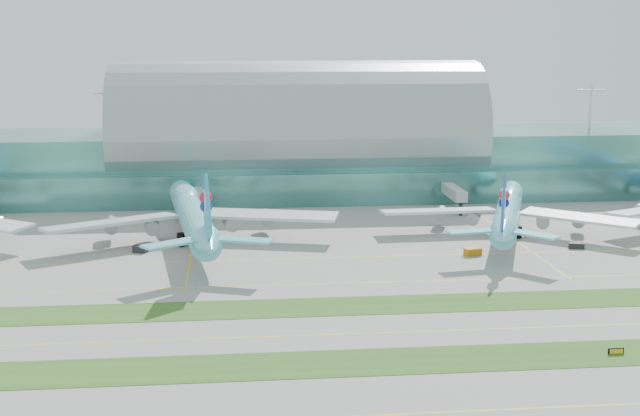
{
  "coord_description": "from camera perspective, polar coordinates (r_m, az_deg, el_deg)",
  "views": [
    {
      "loc": [
        -22.47,
        -161.48,
        51.66
      ],
      "look_at": [
        0.0,
        55.0,
        9.0
      ],
      "focal_mm": 50.0,
      "sensor_mm": 36.0,
      "label": 1
    }
  ],
  "objects": [
    {
      "name": "grass_strip_near",
      "position": [
        144.86,
        3.44,
        -9.81
      ],
      "size": [
        420.0,
        12.0,
        0.08
      ],
      "primitive_type": "cube",
      "color": "#2D591E",
      "rests_on": "ground"
    },
    {
      "name": "grass_strip_far",
      "position": [
        172.9,
        1.82,
        -6.29
      ],
      "size": [
        420.0,
        12.0,
        0.08
      ],
      "primitive_type": "cube",
      "color": "#2D591E",
      "rests_on": "ground"
    },
    {
      "name": "gse_d",
      "position": [
        224.7,
        -6.99,
        -2.09
      ],
      "size": [
        3.98,
        2.9,
        1.52
      ],
      "primitive_type": "cube",
      "rotation": [
        0.0,
        0.0,
        -0.32
      ],
      "color": "black",
      "rests_on": "ground"
    },
    {
      "name": "gse_f",
      "position": [
        226.83,
        16.1,
        -2.33
      ],
      "size": [
        3.93,
        2.53,
        1.42
      ],
      "primitive_type": "cube",
      "rotation": [
        0.0,
        0.0,
        -0.22
      ],
      "color": "black",
      "rests_on": "ground"
    },
    {
      "name": "airliner_b",
      "position": [
        226.6,
        -8.19,
        -0.36
      ],
      "size": [
        73.37,
        83.86,
        23.09
      ],
      "rotation": [
        0.0,
        0.0,
        0.13
      ],
      "color": "#65CEDE",
      "rests_on": "ground"
    },
    {
      "name": "airliner_c",
      "position": [
        237.97,
        11.94,
        -0.11
      ],
      "size": [
        62.71,
        73.01,
        20.81
      ],
      "rotation": [
        0.0,
        0.0,
        -0.35
      ],
      "color": "#6AD7EA",
      "rests_on": "ground"
    },
    {
      "name": "taxiline_b",
      "position": [
        157.87,
        2.61,
        -8.02
      ],
      "size": [
        420.0,
        0.35,
        0.01
      ],
      "primitive_type": "cube",
      "color": "yellow",
      "rests_on": "ground"
    },
    {
      "name": "gse_c",
      "position": [
        218.41,
        -11.43,
        -2.6
      ],
      "size": [
        3.82,
        2.89,
        1.64
      ],
      "primitive_type": "cube",
      "rotation": [
        0.0,
        0.0,
        -0.34
      ],
      "color": "black",
      "rests_on": "ground"
    },
    {
      "name": "ground",
      "position": [
        171.02,
        1.91,
        -6.5
      ],
      "size": [
        700.0,
        700.0,
        0.0
      ],
      "primitive_type": "plane",
      "color": "gray",
      "rests_on": "ground"
    },
    {
      "name": "terminal",
      "position": [
        293.54,
        -1.49,
        3.76
      ],
      "size": [
        340.0,
        69.1,
        36.0
      ],
      "color": "#3D7A75",
      "rests_on": "ground"
    },
    {
      "name": "taxiline_a",
      "position": [
        126.69,
        4.94,
        -13.02
      ],
      "size": [
        420.0,
        0.35,
        0.01
      ],
      "primitive_type": "cube",
      "color": "yellow",
      "rests_on": "ground"
    },
    {
      "name": "taxiway_sign_east",
      "position": [
        155.5,
        18.41,
        -8.69
      ],
      "size": [
        2.68,
        0.38,
        1.13
      ],
      "rotation": [
        0.0,
        0.0,
        0.02
      ],
      "color": "black",
      "rests_on": "ground"
    },
    {
      "name": "gse_e",
      "position": [
        214.39,
        9.75,
        -2.78
      ],
      "size": [
        4.38,
        3.25,
        1.75
      ],
      "primitive_type": "cube",
      "rotation": [
        0.0,
        0.0,
        0.31
      ],
      "color": "#BF6B0B",
      "rests_on": "ground"
    },
    {
      "name": "taxiline_c",
      "position": [
        188.11,
        1.17,
        -4.85
      ],
      "size": [
        420.0,
        0.35,
        0.01
      ],
      "primitive_type": "cube",
      "color": "yellow",
      "rests_on": "ground"
    },
    {
      "name": "taxiline_d",
      "position": [
        209.2,
        0.42,
        -3.21
      ],
      "size": [
        420.0,
        0.35,
        0.01
      ],
      "primitive_type": "cube",
      "color": "yellow",
      "rests_on": "ground"
    }
  ]
}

